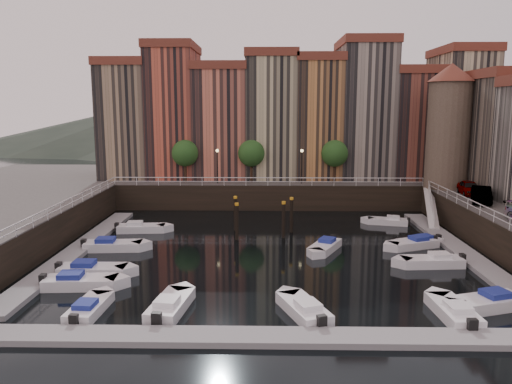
{
  "coord_description": "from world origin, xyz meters",
  "views": [
    {
      "loc": [
        -0.31,
        -41.58,
        12.19
      ],
      "look_at": [
        -1.17,
        4.0,
        4.32
      ],
      "focal_mm": 35.0,
      "sensor_mm": 36.0,
      "label": 1
    }
  ],
  "objects_px": {
    "boat_left_1": "(92,270)",
    "boat_left_0": "(79,282)",
    "gangway": "(431,205)",
    "mooring_pilings": "(262,218)",
    "boat_left_2": "(112,246)",
    "corner_tower": "(449,124)",
    "car_a": "(469,189)",
    "car_b": "(481,196)"
  },
  "relations": [
    {
      "from": "gangway",
      "to": "boat_left_2",
      "type": "xyz_separation_m",
      "value": [
        -30.55,
        -10.48,
        -1.52
      ]
    },
    {
      "from": "corner_tower",
      "to": "boat_left_2",
      "type": "xyz_separation_m",
      "value": [
        -33.45,
        -14.98,
        -9.8
      ]
    },
    {
      "from": "gangway",
      "to": "car_a",
      "type": "distance_m",
      "value": 4.15
    },
    {
      "from": "boat_left_1",
      "to": "car_b",
      "type": "relative_size",
      "value": 1.09
    },
    {
      "from": "corner_tower",
      "to": "gangway",
      "type": "bearing_deg",
      "value": -122.8
    },
    {
      "from": "car_a",
      "to": "corner_tower",
      "type": "bearing_deg",
      "value": 107.68
    },
    {
      "from": "mooring_pilings",
      "to": "boat_left_0",
      "type": "bearing_deg",
      "value": -130.72
    },
    {
      "from": "mooring_pilings",
      "to": "boat_left_2",
      "type": "relative_size",
      "value": 1.13
    },
    {
      "from": "corner_tower",
      "to": "mooring_pilings",
      "type": "bearing_deg",
      "value": -154.89
    },
    {
      "from": "corner_tower",
      "to": "car_a",
      "type": "bearing_deg",
      "value": -80.5
    },
    {
      "from": "mooring_pilings",
      "to": "boat_left_2",
      "type": "distance_m",
      "value": 13.95
    },
    {
      "from": "boat_left_0",
      "to": "car_a",
      "type": "height_order",
      "value": "car_a"
    },
    {
      "from": "corner_tower",
      "to": "car_a",
      "type": "xyz_separation_m",
      "value": [
        0.81,
        -4.83,
        -6.45
      ]
    },
    {
      "from": "gangway",
      "to": "boat_left_2",
      "type": "relative_size",
      "value": 1.61
    },
    {
      "from": "boat_left_2",
      "to": "car_a",
      "type": "distance_m",
      "value": 35.89
    },
    {
      "from": "corner_tower",
      "to": "car_b",
      "type": "xyz_separation_m",
      "value": [
        0.24,
        -9.11,
        -6.42
      ]
    },
    {
      "from": "boat_left_0",
      "to": "car_b",
      "type": "xyz_separation_m",
      "value": [
        33.19,
        14.88,
        3.38
      ]
    },
    {
      "from": "mooring_pilings",
      "to": "boat_left_2",
      "type": "height_order",
      "value": "mooring_pilings"
    },
    {
      "from": "mooring_pilings",
      "to": "boat_left_0",
      "type": "distance_m",
      "value": 18.94
    },
    {
      "from": "mooring_pilings",
      "to": "car_b",
      "type": "xyz_separation_m",
      "value": [
        20.86,
        0.56,
        2.13
      ]
    },
    {
      "from": "corner_tower",
      "to": "mooring_pilings",
      "type": "xyz_separation_m",
      "value": [
        -20.62,
        -9.67,
        -8.54
      ]
    },
    {
      "from": "gangway",
      "to": "boat_left_0",
      "type": "bearing_deg",
      "value": -147.03
    },
    {
      "from": "gangway",
      "to": "mooring_pilings",
      "type": "bearing_deg",
      "value": -163.75
    },
    {
      "from": "boat_left_1",
      "to": "boat_left_0",
      "type": "bearing_deg",
      "value": -90.36
    },
    {
      "from": "corner_tower",
      "to": "car_a",
      "type": "relative_size",
      "value": 3.14
    },
    {
      "from": "mooring_pilings",
      "to": "car_a",
      "type": "height_order",
      "value": "car_a"
    },
    {
      "from": "gangway",
      "to": "boat_left_0",
      "type": "relative_size",
      "value": 1.6
    },
    {
      "from": "corner_tower",
      "to": "gangway",
      "type": "distance_m",
      "value": 9.86
    },
    {
      "from": "gangway",
      "to": "boat_left_0",
      "type": "xyz_separation_m",
      "value": [
        -30.05,
        -19.49,
        -1.52
      ]
    },
    {
      "from": "gangway",
      "to": "mooring_pilings",
      "type": "height_order",
      "value": "gangway"
    },
    {
      "from": "boat_left_2",
      "to": "car_a",
      "type": "bearing_deg",
      "value": 12.75
    },
    {
      "from": "corner_tower",
      "to": "boat_left_1",
      "type": "xyz_separation_m",
      "value": [
        -32.96,
        -21.49,
        -9.8
      ]
    },
    {
      "from": "gangway",
      "to": "car_a",
      "type": "height_order",
      "value": "car_a"
    },
    {
      "from": "mooring_pilings",
      "to": "car_a",
      "type": "distance_m",
      "value": 22.07
    },
    {
      "from": "boat_left_0",
      "to": "car_a",
      "type": "bearing_deg",
      "value": 25.96
    },
    {
      "from": "boat_left_1",
      "to": "car_a",
      "type": "xyz_separation_m",
      "value": [
        33.77,
        16.66,
        3.35
      ]
    },
    {
      "from": "boat_left_1",
      "to": "car_a",
      "type": "distance_m",
      "value": 37.81
    },
    {
      "from": "boat_left_0",
      "to": "car_a",
      "type": "xyz_separation_m",
      "value": [
        33.76,
        19.16,
        3.35
      ]
    },
    {
      "from": "boat_left_1",
      "to": "boat_left_2",
      "type": "relative_size",
      "value": 0.99
    },
    {
      "from": "boat_left_0",
      "to": "boat_left_2",
      "type": "bearing_deg",
      "value": 89.56
    },
    {
      "from": "corner_tower",
      "to": "boat_left_2",
      "type": "bearing_deg",
      "value": -155.87
    },
    {
      "from": "corner_tower",
      "to": "boat_left_2",
      "type": "height_order",
      "value": "corner_tower"
    }
  ]
}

